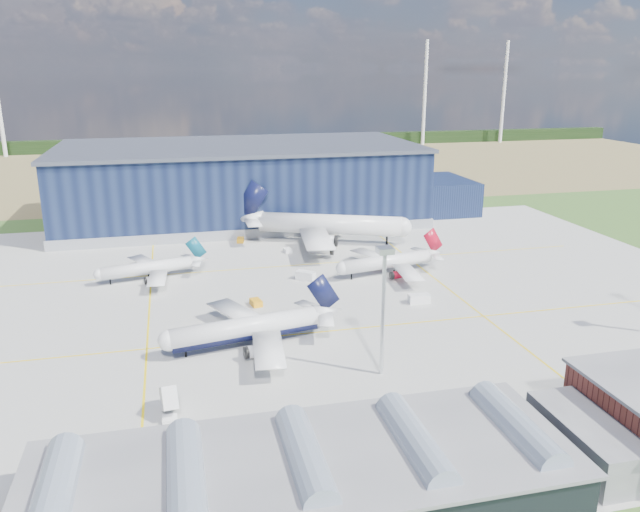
% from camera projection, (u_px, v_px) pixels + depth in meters
% --- Properties ---
extents(ground, '(600.00, 600.00, 0.00)m').
position_uv_depth(ground, '(292.00, 316.00, 134.30)').
color(ground, '#325A21').
rests_on(ground, ground).
extents(apron, '(220.00, 160.00, 0.08)m').
position_uv_depth(apron, '(284.00, 300.00, 143.61)').
color(apron, '#9D9D98').
rests_on(apron, ground).
extents(farmland, '(600.00, 220.00, 0.01)m').
position_uv_depth(farmland, '(215.00, 167.00, 339.16)').
color(farmland, olive).
rests_on(farmland, ground).
extents(treeline, '(600.00, 8.00, 8.00)m').
position_uv_depth(treeline, '(205.00, 143.00, 412.50)').
color(treeline, black).
rests_on(treeline, ground).
extents(hangar, '(145.00, 62.00, 26.10)m').
position_uv_depth(hangar, '(248.00, 185.00, 219.87)').
color(hangar, '#101937').
rests_on(hangar, ground).
extents(glass_concourse, '(78.00, 23.00, 8.60)m').
position_uv_depth(glass_concourse, '(334.00, 474.00, 75.93)').
color(glass_concourse, black).
rests_on(glass_concourse, ground).
extents(light_mast_center, '(2.60, 2.60, 23.00)m').
position_uv_depth(light_mast_center, '(384.00, 291.00, 104.16)').
color(light_mast_center, silver).
rests_on(light_mast_center, ground).
extents(airliner_navy, '(42.91, 42.26, 12.07)m').
position_uv_depth(airliner_navy, '(245.00, 317.00, 117.68)').
color(airliner_navy, white).
rests_on(airliner_navy, ground).
extents(airliner_red, '(37.98, 37.43, 10.55)m').
position_uv_depth(airliner_red, '(387.00, 255.00, 159.78)').
color(airliner_red, white).
rests_on(airliner_red, ground).
extents(airliner_widebody, '(71.70, 71.05, 18.00)m').
position_uv_depth(airliner_widebody, '(330.00, 214.00, 187.98)').
color(airliner_widebody, white).
rests_on(airliner_widebody, ground).
extents(airliner_regional, '(34.50, 34.02, 9.47)m').
position_uv_depth(airliner_regional, '(147.00, 262.00, 155.91)').
color(airliner_regional, white).
rests_on(airliner_regional, ground).
extents(gse_tug_a, '(2.73, 3.79, 1.44)m').
position_uv_depth(gse_tug_a, '(256.00, 303.00, 139.77)').
color(gse_tug_a, orange).
rests_on(gse_tug_a, ground).
extents(gse_van_a, '(4.96, 2.28, 2.14)m').
position_uv_depth(gse_van_a, '(419.00, 299.00, 141.17)').
color(gse_van_a, white).
rests_on(gse_van_a, ground).
extents(gse_cart_a, '(2.34, 3.15, 1.26)m').
position_uv_depth(gse_cart_a, '(288.00, 251.00, 180.26)').
color(gse_cart_a, white).
rests_on(gse_cart_a, ground).
extents(gse_van_b, '(5.21, 4.94, 2.26)m').
position_uv_depth(gse_van_b, '(306.00, 276.00, 156.73)').
color(gse_van_b, white).
rests_on(gse_van_b, ground).
extents(gse_tug_c, '(2.63, 3.60, 1.43)m').
position_uv_depth(gse_tug_c, '(240.00, 240.00, 190.94)').
color(gse_tug_c, orange).
rests_on(gse_tug_c, ground).
extents(airstair, '(2.91, 5.80, 3.56)m').
position_uv_depth(airstair, '(169.00, 404.00, 95.34)').
color(airstair, white).
rests_on(airstair, ground).
extents(car_a, '(3.90, 2.08, 1.26)m').
position_uv_depth(car_a, '(407.00, 428.00, 91.18)').
color(car_a, '#99999E').
rests_on(car_a, ground).
extents(car_b, '(3.44, 1.57, 1.10)m').
position_uv_depth(car_b, '(478.00, 419.00, 93.73)').
color(car_b, '#99999E').
rests_on(car_b, ground).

